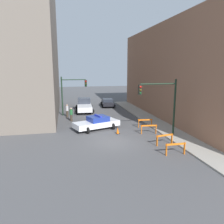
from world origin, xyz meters
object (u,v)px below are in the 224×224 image
Objects in this scene: barrier_mid at (165,138)px; traffic_cone at (118,131)px; pedestrian_corner at (67,110)px; barrier_front at (176,147)px; parked_car_near at (108,102)px; traffic_light_near at (163,99)px; police_car at (97,123)px; pedestrian_crossing at (71,114)px; white_truck at (84,105)px; barrier_back at (149,128)px; barrier_corner at (145,122)px; traffic_light_far at (70,90)px.

traffic_cone is at bearing 128.12° from barrier_mid.
pedestrian_corner is at bearing 118.46° from traffic_cone.
pedestrian_corner is 1.04× the size of barrier_front.
traffic_light_near is at bearing -78.70° from parked_car_near.
barrier_front is (4.68, -8.00, -0.11)m from police_car.
barrier_front is 6.73m from traffic_cone.
barrier_front is at bearing -11.74° from pedestrian_crossing.
traffic_cone is at bearing 76.00° from pedestrian_corner.
white_truck is 1.24× the size of parked_car_near.
traffic_light_near is 3.26× the size of barrier_back.
white_truck is 3.44× the size of barrier_corner.
white_truck is at bearing 100.48° from traffic_cone.
pedestrian_crossing is at bearing -106.88° from white_truck.
pedestrian_crossing is 1.04× the size of barrier_mid.
barrier_corner is at bearing 96.15° from traffic_light_near.
pedestrian_crossing is at bearing 120.40° from barrier_front.
police_car is 9.27m from barrier_front.
white_truck is at bearing 105.88° from barrier_front.
police_car is 0.92× the size of white_truck.
barrier_mid is (5.28, -15.85, -0.29)m from white_truck.
traffic_light_far is 3.25× the size of barrier_front.
barrier_mid is at bearing -108.69° from traffic_light_near.
white_truck is 16.71m from barrier_mid.
pedestrian_crossing is (-2.51, 4.26, 0.14)m from police_car.
traffic_cone is (4.21, -9.80, -3.08)m from traffic_light_far.
traffic_cone is (-3.46, -1.69, -0.30)m from barrier_corner.
traffic_light_far is 1.03× the size of police_car.
parked_car_near is 2.78× the size of barrier_corner.
barrier_mid reaches higher than traffic_cone.
barrier_corner is at bearing 85.97° from barrier_front.
white_truck is 11.72m from barrier_corner.
traffic_light_far is 15.77m from barrier_mid.
barrier_mid is 2.42× the size of traffic_cone.
barrier_front reaches higher than traffic_cone.
parked_car_near reaches higher than traffic_cone.
white_truck is at bearing -17.31° from police_car.
traffic_cone is at bearing -153.91° from barrier_corner.
parked_car_near is (4.21, 3.63, -0.23)m from white_truck.
pedestrian_crossing is 12.50m from barrier_mid.
traffic_light_far is 11.10m from traffic_cone.
traffic_light_far is at bearing -130.12° from white_truck.
traffic_light_far is at bearing 114.18° from barrier_front.
traffic_light_near reaches higher than police_car.
white_truck is at bearing -133.97° from parked_car_near.
white_truck is at bearing 118.02° from pedestrian_crossing.
pedestrian_corner is at bearing 129.25° from barrier_back.
traffic_light_far is 3.27× the size of barrier_mid.
police_car is 3.04× the size of pedestrian_corner.
white_truck is 3.46× the size of barrier_mid.
traffic_light_near is at bearing -23.74° from traffic_cone.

